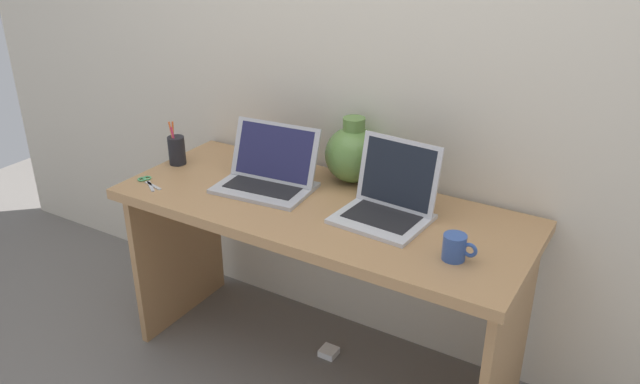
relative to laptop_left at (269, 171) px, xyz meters
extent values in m
plane|color=slate|center=(0.25, -0.04, -0.80)|extent=(6.00, 6.00, 0.00)
cube|color=beige|center=(0.25, 0.31, 0.40)|extent=(4.40, 0.04, 2.40)
cube|color=#AD7F51|center=(0.25, -0.04, -0.08)|extent=(1.54, 0.62, 0.04)
cube|color=#AD7F51|center=(-0.48, -0.04, -0.45)|extent=(0.03, 0.53, 0.70)
cube|color=#AD7F51|center=(0.98, -0.04, -0.45)|extent=(0.03, 0.53, 0.70)
cube|color=#B2B2B7|center=(0.00, -0.04, -0.05)|extent=(0.38, 0.28, 0.01)
cube|color=black|center=(0.00, -0.04, -0.04)|extent=(0.30, 0.17, 0.00)
cube|color=#B2B2B7|center=(0.00, 0.04, 0.06)|extent=(0.37, 0.12, 0.22)
cube|color=#23234C|center=(0.00, 0.04, 0.06)|extent=(0.32, 0.11, 0.19)
cube|color=silver|center=(0.50, -0.04, -0.05)|extent=(0.32, 0.28, 0.01)
cube|color=black|center=(0.50, -0.04, -0.04)|extent=(0.25, 0.17, 0.00)
cube|color=silver|center=(0.51, 0.06, 0.08)|extent=(0.31, 0.08, 0.25)
cube|color=black|center=(0.51, 0.06, 0.08)|extent=(0.27, 0.07, 0.22)
ellipsoid|color=#5B843D|center=(0.25, 0.21, 0.05)|extent=(0.22, 0.22, 0.22)
cylinder|color=#5B843D|center=(0.25, 0.21, 0.17)|extent=(0.09, 0.09, 0.05)
cylinder|color=#335199|center=(0.80, -0.16, -0.02)|extent=(0.07, 0.07, 0.08)
torus|color=#335199|center=(0.85, -0.16, -0.01)|extent=(0.05, 0.01, 0.05)
cylinder|color=black|center=(-0.46, -0.02, 0.00)|extent=(0.07, 0.07, 0.12)
cylinder|color=orange|center=(-0.47, -0.02, 0.05)|extent=(0.01, 0.02, 0.15)
cylinder|color=orange|center=(-0.46, -0.03, 0.05)|extent=(0.04, 0.01, 0.15)
cylinder|color=#D83359|center=(-0.45, -0.03, 0.04)|extent=(0.02, 0.01, 0.13)
cube|color=#B7B7BC|center=(-0.38, -0.24, -0.06)|extent=(0.10, 0.04, 0.00)
cube|color=#B7B7BC|center=(-0.39, -0.25, -0.06)|extent=(0.09, 0.07, 0.00)
torus|color=#4CA566|center=(-0.46, -0.22, -0.06)|extent=(0.03, 0.03, 0.01)
torus|color=#4CA566|center=(-0.45, -0.20, -0.06)|extent=(0.03, 0.04, 0.01)
cube|color=white|center=(0.25, 0.03, -0.78)|extent=(0.07, 0.07, 0.03)
camera|label=1|loc=(1.32, -1.82, 0.97)|focal=35.71mm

